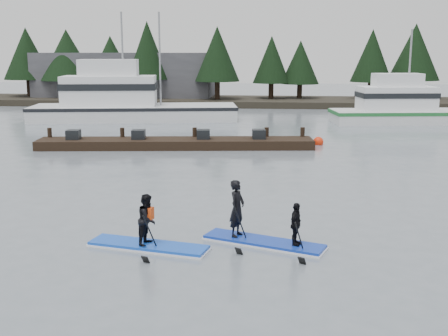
# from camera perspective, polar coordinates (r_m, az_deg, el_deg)

# --- Properties ---
(ground) EXTENTS (160.00, 160.00, 0.00)m
(ground) POSITION_cam_1_polar(r_m,az_deg,el_deg) (14.34, -2.39, -9.20)
(ground) COLOR slate
(ground) RESTS_ON ground
(far_shore) EXTENTS (70.00, 8.00, 0.60)m
(far_shore) POSITION_cam_1_polar(r_m,az_deg,el_deg) (55.50, 3.69, 6.74)
(far_shore) COLOR #2D281E
(far_shore) RESTS_ON ground
(treeline) EXTENTS (60.00, 4.00, 8.00)m
(treeline) POSITION_cam_1_polar(r_m,az_deg,el_deg) (55.52, 3.69, 6.44)
(treeline) COLOR black
(treeline) RESTS_ON ground
(waterfront_building) EXTENTS (18.00, 6.00, 5.00)m
(waterfront_building) POSITION_cam_1_polar(r_m,az_deg,el_deg) (59.48, -9.99, 9.05)
(waterfront_building) COLOR #4C4C51
(waterfront_building) RESTS_ON ground
(fishing_boat_large) EXTENTS (15.80, 6.63, 8.91)m
(fishing_boat_large) POSITION_cam_1_polar(r_m,az_deg,el_deg) (43.47, -9.68, 5.69)
(fishing_boat_large) COLOR silver
(fishing_boat_large) RESTS_ON ground
(fishing_boat_medium) EXTENTS (12.29, 5.01, 7.46)m
(fishing_boat_medium) POSITION_cam_1_polar(r_m,az_deg,el_deg) (43.37, 18.35, 5.05)
(fishing_boat_medium) COLOR silver
(fishing_boat_medium) RESTS_ON ground
(floating_dock) EXTENTS (14.94, 3.68, 0.49)m
(floating_dock) POSITION_cam_1_polar(r_m,az_deg,el_deg) (30.50, -4.92, 2.51)
(floating_dock) COLOR black
(floating_dock) RESTS_ON ground
(buoy_a) EXTENTS (0.49, 0.49, 0.49)m
(buoy_a) POSITION_cam_1_polar(r_m,az_deg,el_deg) (41.93, -12.18, 4.47)
(buoy_a) COLOR red
(buoy_a) RESTS_ON ground
(buoy_d) EXTENTS (0.58, 0.58, 0.58)m
(buoy_d) POSITION_cam_1_polar(r_m,az_deg,el_deg) (31.93, 9.55, 2.35)
(buoy_d) COLOR red
(buoy_d) RESTS_ON ground
(buoy_b) EXTENTS (0.57, 0.57, 0.57)m
(buoy_b) POSITION_cam_1_polar(r_m,az_deg,el_deg) (34.72, 3.91, 3.24)
(buoy_b) COLOR red
(buoy_b) RESTS_ON ground
(paddleboard_solo) EXTENTS (3.31, 1.44, 1.90)m
(paddleboard_solo) POSITION_cam_1_polar(r_m,az_deg,el_deg) (15.05, -7.73, -6.20)
(paddleboard_solo) COLOR blue
(paddleboard_solo) RESTS_ON ground
(paddleboard_duo) EXTENTS (3.38, 1.94, 2.20)m
(paddleboard_duo) POSITION_cam_1_polar(r_m,az_deg,el_deg) (15.26, 3.75, -5.71)
(paddleboard_duo) COLOR #1133A6
(paddleboard_duo) RESTS_ON ground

